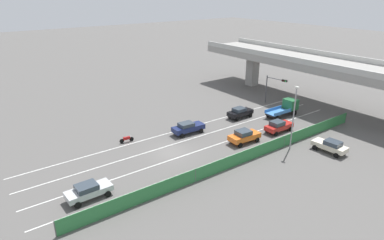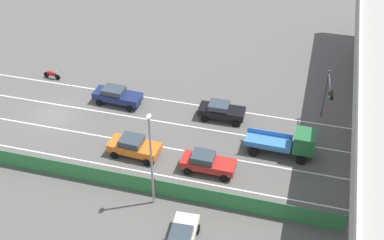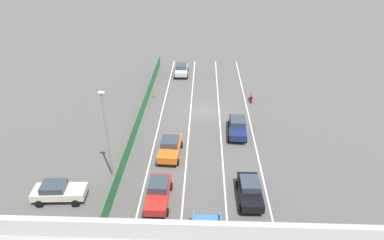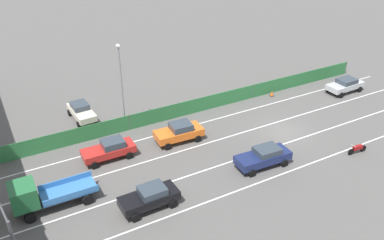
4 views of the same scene
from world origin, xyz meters
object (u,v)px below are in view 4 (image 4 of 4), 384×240
car_taxi_orange (179,132)px  parked_sedan_cream (81,111)px  car_sedan_silver (345,85)px  car_sedan_navy (264,156)px  traffic_light (7,224)px  street_lamp (121,80)px  traffic_cone (272,93)px  car_sedan_black (150,197)px  flatbed_truck_blue (39,195)px  motorcycle (357,149)px  car_sedan_red (110,149)px

car_taxi_orange → parked_sedan_cream: size_ratio=1.04×
car_sedan_silver → car_sedan_navy: car_sedan_navy is taller
car_sedan_navy → car_sedan_silver: bearing=-67.4°
traffic_light → street_lamp: 17.69m
traffic_light → traffic_cone: traffic_light is taller
car_sedan_black → flatbed_truck_blue: bearing=63.1°
car_taxi_orange → flatbed_truck_blue: 13.33m
car_taxi_orange → traffic_cone: size_ratio=6.97×
car_sedan_navy → parked_sedan_cream: (15.21, 10.86, -0.03)m
car_sedan_navy → traffic_light: 19.63m
traffic_cone → car_sedan_silver: bearing=-111.6°
flatbed_truck_blue → traffic_cone: size_ratio=9.18×
car_taxi_orange → parked_sedan_cream: 10.68m
motorcycle → traffic_cone: bearing=-3.6°
traffic_cone → flatbed_truck_blue: bearing=104.7°
car_sedan_silver → street_lamp: 25.35m
car_sedan_silver → motorcycle: 12.90m
car_sedan_silver → traffic_light: traffic_light is taller
car_taxi_orange → traffic_light: 17.45m
flatbed_truck_blue → parked_sedan_cream: bearing=-27.8°
car_sedan_navy → street_lamp: bearing=33.2°
car_taxi_orange → car_sedan_red: 6.45m
flatbed_truck_blue → traffic_light: (-4.82, 2.26, 2.32)m
car_sedan_navy → car_taxi_orange: 8.04m
car_sedan_silver → traffic_light: size_ratio=0.90×
parked_sedan_cream → street_lamp: street_lamp is taller
traffic_light → traffic_cone: bearing=-67.7°
car_sedan_navy → traffic_cone: bearing=-41.7°
parked_sedan_cream → traffic_cone: parked_sedan_cream is taller
car_sedan_black → parked_sedan_cream: bearing=2.3°
car_sedan_red → traffic_cone: car_sedan_red is taller
car_sedan_black → car_taxi_orange: bearing=-40.6°
car_sedan_black → car_sedan_navy: bearing=-89.0°
car_sedan_navy → parked_sedan_cream: car_sedan_navy is taller
flatbed_truck_blue → traffic_cone: bearing=-75.3°
street_lamp → parked_sedan_cream: bearing=42.2°
car_sedan_red → motorcycle: (-9.63, -18.96, -0.45)m
flatbed_truck_blue → car_sedan_red: bearing=-59.1°
car_sedan_navy → motorcycle: (-2.46, -8.26, -0.46)m
motorcycle → parked_sedan_cream: (17.67, 19.12, 0.43)m
flatbed_truck_blue → street_lamp: bearing=-48.6°
car_sedan_navy → parked_sedan_cream: bearing=35.5°
car_sedan_silver → car_sedan_navy: bearing=112.6°
motorcycle → parked_sedan_cream: 26.04m
traffic_cone → traffic_light: bearing=112.3°
car_sedan_silver → flatbed_truck_blue: bearing=96.3°
car_sedan_red → traffic_cone: 20.00m
car_taxi_orange → street_lamp: (4.86, 3.38, 3.98)m
car_sedan_navy → parked_sedan_cream: size_ratio=1.11×
car_taxi_orange → street_lamp: 7.13m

